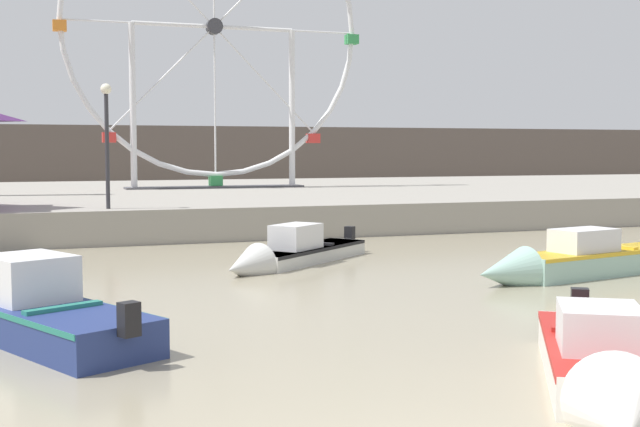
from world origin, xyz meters
TOP-DOWN VIEW (x-y plane):
  - quay_promenade at (0.00, 29.95)m, footprint 110.00×22.61m
  - distant_town_skyline at (0.00, 54.59)m, footprint 140.00×3.00m
  - motorboat_white_red_stripe at (2.81, 2.18)m, footprint 3.29×4.42m
  - motorboat_pale_grey at (2.56, 13.35)m, footprint 4.73×4.19m
  - motorboat_navy_blue at (-3.46, 7.84)m, footprint 3.55×5.38m
  - motorboat_seafoam at (7.94, 9.55)m, footprint 6.17×2.29m
  - ferris_wheel_white_frame at (4.71, 31.33)m, footprint 13.72×1.20m
  - promenade_lamp_near at (-1.06, 19.58)m, footprint 0.32×0.32m

SIDE VIEW (x-z plane):
  - motorboat_pale_grey at x=2.56m, z-range -0.35..0.92m
  - motorboat_white_red_stripe at x=2.81m, z-range -0.33..0.96m
  - motorboat_seafoam at x=7.94m, z-range -0.28..1.00m
  - motorboat_navy_blue at x=-3.46m, z-range -0.42..1.17m
  - quay_promenade at x=0.00m, z-range 0.00..1.03m
  - distant_town_skyline at x=0.00m, z-range 0.00..4.40m
  - promenade_lamp_near at x=-1.06m, z-range 1.61..5.28m
  - ferris_wheel_white_frame at x=4.71m, z-range 1.06..14.94m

